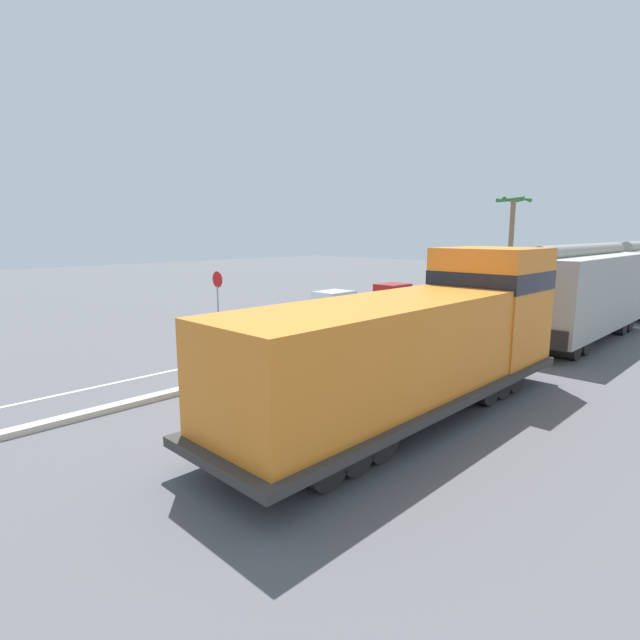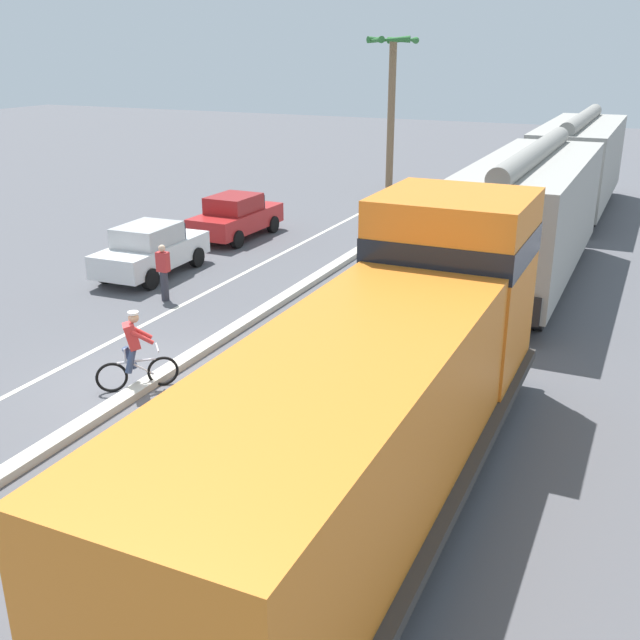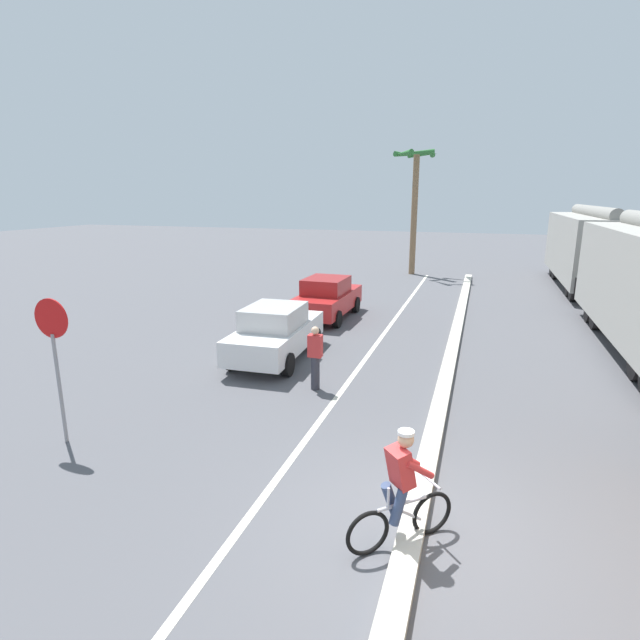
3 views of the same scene
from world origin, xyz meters
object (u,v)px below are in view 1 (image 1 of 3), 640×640
locomotive (425,344)px  hopper_car_lead (580,293)px  parked_car_red (394,297)px  stop_sign (218,290)px  cyclist (302,339)px  pedestrian_by_cars (337,314)px  parked_car_white (335,306)px  palm_tree_near (512,224)px

locomotive → hopper_car_lead: 12.16m
parked_car_red → stop_sign: 11.47m
cyclist → pedestrian_by_cars: 5.83m
cyclist → parked_car_white: bearing=124.5°
cyclist → stop_sign: stop_sign is taller
parked_car_red → pedestrian_by_cars: (1.91, -7.16, 0.03)m
locomotive → parked_car_white: bearing=142.6°
pedestrian_by_cars → locomotive: bearing=-35.3°
parked_car_white → cyclist: size_ratio=2.48×
locomotive → parked_car_white: size_ratio=2.73×
palm_tree_near → locomotive: bearing=-70.4°
palm_tree_near → parked_car_white: bearing=-95.0°
palm_tree_near → stop_sign: bearing=-98.4°
parked_car_red → cyclist: (4.83, -12.21, 0.00)m
parked_car_white → pedestrian_by_cars: same height
hopper_car_lead → pedestrian_by_cars: hopper_car_lead is taller
parked_car_red → palm_tree_near: size_ratio=0.59×
hopper_car_lead → palm_tree_near: (-9.21, 13.67, 3.20)m
locomotive → cyclist: size_ratio=6.77×
parked_car_red → cyclist: cyclist is taller
locomotive → parked_car_red: size_ratio=2.74×
hopper_car_lead → cyclist: size_ratio=6.18×
pedestrian_by_cars → parked_car_red: bearing=104.9°
locomotive → hopper_car_lead: locomotive is taller
stop_sign → hopper_car_lead: bearing=38.1°
locomotive → cyclist: (-5.97, 1.25, -0.98)m
cyclist → stop_sign: size_ratio=0.60×
locomotive → pedestrian_by_cars: bearing=144.7°
palm_tree_near → hopper_car_lead: bearing=-56.0°
parked_car_white → palm_tree_near: palm_tree_near is taller
locomotive → palm_tree_near: bearing=109.6°
locomotive → palm_tree_near: (-9.21, 25.83, 3.48)m
parked_car_white → parked_car_red: bearing=90.6°
stop_sign → palm_tree_near: palm_tree_near is taller
locomotive → pedestrian_by_cars: (-8.89, 6.30, -0.95)m
stop_sign → palm_tree_near: (3.48, 23.62, 3.25)m
cyclist → parked_car_red: bearing=111.6°
palm_tree_near → pedestrian_by_cars: palm_tree_near is taller
parked_car_red → pedestrian_by_cars: size_ratio=2.61×
hopper_car_lead → parked_car_white: bearing=-159.8°
stop_sign → palm_tree_near: 24.09m
parked_car_red → parked_car_white: bearing=-89.4°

